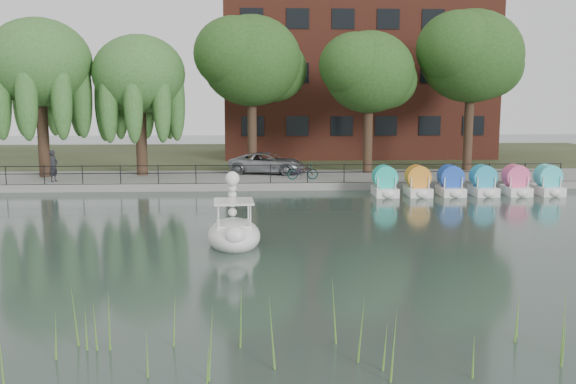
{
  "coord_description": "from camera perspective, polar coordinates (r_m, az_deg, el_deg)",
  "views": [
    {
      "loc": [
        -0.72,
        -21.05,
        5.15
      ],
      "look_at": [
        0.5,
        4.0,
        1.3
      ],
      "focal_mm": 40.0,
      "sensor_mm": 36.0,
      "label": 1
    }
  ],
  "objects": [
    {
      "name": "minivan",
      "position": [
        38.53,
        -1.83,
        2.73
      ],
      "size": [
        3.5,
        5.63,
        1.46
      ],
      "primitive_type": "imported",
      "rotation": [
        0.0,
        0.0,
        1.35
      ],
      "color": "gray",
      "rests_on": "promenade"
    },
    {
      "name": "railing",
      "position": [
        34.54,
        -1.58,
        2.06
      ],
      "size": [
        32.0,
        0.05,
        1.0
      ],
      "color": "black",
      "rests_on": "promenade"
    },
    {
      "name": "broadleaf_far",
      "position": [
        41.76,
        16.0,
        11.48
      ],
      "size": [
        6.3,
        6.3,
        9.71
      ],
      "color": "#473323",
      "rests_on": "promenade"
    },
    {
      "name": "broadleaf_center",
      "position": [
        39.1,
        -3.26,
        11.51
      ],
      "size": [
        6.0,
        6.0,
        9.25
      ],
      "color": "#473323",
      "rests_on": "promenade"
    },
    {
      "name": "land_strip",
      "position": [
        51.3,
        -1.98,
        3.16
      ],
      "size": [
        60.0,
        22.0,
        0.36
      ],
      "primitive_type": "cube",
      "color": "#47512D",
      "rests_on": "ground_plane"
    },
    {
      "name": "broadleaf_right",
      "position": [
        39.15,
        7.21,
        10.47
      ],
      "size": [
        5.4,
        5.4,
        8.32
      ],
      "color": "#473323",
      "rests_on": "promenade"
    },
    {
      "name": "promenade",
      "position": [
        37.39,
        -1.66,
        1.11
      ],
      "size": [
        40.0,
        6.0,
        0.4
      ],
      "primitive_type": "cube",
      "color": "gray",
      "rests_on": "ground_plane"
    },
    {
      "name": "swan_boat",
      "position": [
        22.18,
        -4.83,
        -3.32
      ],
      "size": [
        2.01,
        3.03,
        2.43
      ],
      "rotation": [
        0.0,
        0.0,
        0.07
      ],
      "color": "white",
      "rests_on": "ground_plane"
    },
    {
      "name": "ground_plane",
      "position": [
        21.68,
        -0.81,
        -5.01
      ],
      "size": [
        120.0,
        120.0,
        0.0
      ],
      "primitive_type": "plane",
      "color": "#3D4E49"
    },
    {
      "name": "willow_left",
      "position": [
        39.54,
        -21.26,
        10.64
      ],
      "size": [
        5.88,
        5.88,
        9.01
      ],
      "color": "#473323",
      "rests_on": "promenade"
    },
    {
      "name": "apartment_building",
      "position": [
        51.77,
        5.95,
        13.34
      ],
      "size": [
        20.0,
        10.07,
        18.0
      ],
      "color": "#4C1E16",
      "rests_on": "land_strip"
    },
    {
      "name": "bicycle",
      "position": [
        35.95,
        1.3,
        1.93
      ],
      "size": [
        0.63,
        1.73,
        1.0
      ],
      "primitive_type": "imported",
      "rotation": [
        0.0,
        0.0,
        1.59
      ],
      "color": "gray",
      "rests_on": "promenade"
    },
    {
      "name": "kerb",
      "position": [
        34.46,
        -1.56,
        0.46
      ],
      "size": [
        40.0,
        0.25,
        0.4
      ],
      "primitive_type": "cube",
      "color": "gray",
      "rests_on": "ground_plane"
    },
    {
      "name": "pedal_boat_row",
      "position": [
        34.13,
        15.62,
        0.75
      ],
      "size": [
        9.65,
        1.7,
        1.4
      ],
      "color": "white",
      "rests_on": "ground_plane"
    },
    {
      "name": "reed_bank",
      "position": [
        12.71,
        10.0,
        -12.38
      ],
      "size": [
        24.0,
        2.4,
        1.2
      ],
      "color": "#669938",
      "rests_on": "ground_plane"
    },
    {
      "name": "pedestrian",
      "position": [
        37.11,
        -20.13,
        2.38
      ],
      "size": [
        0.65,
        0.81,
        1.98
      ],
      "primitive_type": "imported",
      "rotation": [
        0.0,
        0.0,
        1.31
      ],
      "color": "black",
      "rests_on": "promenade"
    },
    {
      "name": "willow_mid",
      "position": [
        38.66,
        -13.1,
        10.13
      ],
      "size": [
        5.32,
        5.32,
        8.15
      ],
      "color": "#473323",
      "rests_on": "promenade"
    }
  ]
}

